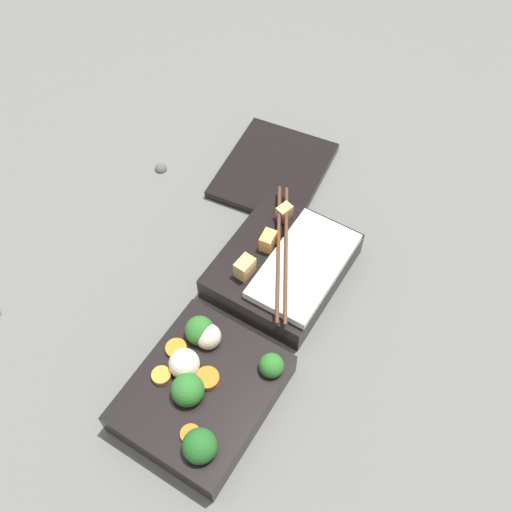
% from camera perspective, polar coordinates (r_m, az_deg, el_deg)
% --- Properties ---
extents(ground_plane, '(3.00, 3.00, 0.00)m').
position_cam_1_polar(ground_plane, '(0.79, -1.67, -6.77)').
color(ground_plane, slate).
extents(bento_tray_vegetable, '(0.18, 0.15, 0.07)m').
position_cam_1_polar(bento_tray_vegetable, '(0.72, -5.16, -12.58)').
color(bento_tray_vegetable, black).
rests_on(bento_tray_vegetable, ground_plane).
extents(bento_tray_rice, '(0.20, 0.15, 0.07)m').
position_cam_1_polar(bento_tray_rice, '(0.81, 2.75, -0.88)').
color(bento_tray_rice, black).
rests_on(bento_tray_rice, ground_plane).
extents(bento_lid, '(0.20, 0.17, 0.01)m').
position_cam_1_polar(bento_lid, '(0.94, 1.71, 8.17)').
color(bento_lid, black).
rests_on(bento_lid, ground_plane).
extents(pebble_0, '(0.02, 0.02, 0.02)m').
position_cam_1_polar(pebble_0, '(0.96, -9.08, 8.35)').
color(pebble_0, '#595651').
rests_on(pebble_0, ground_plane).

